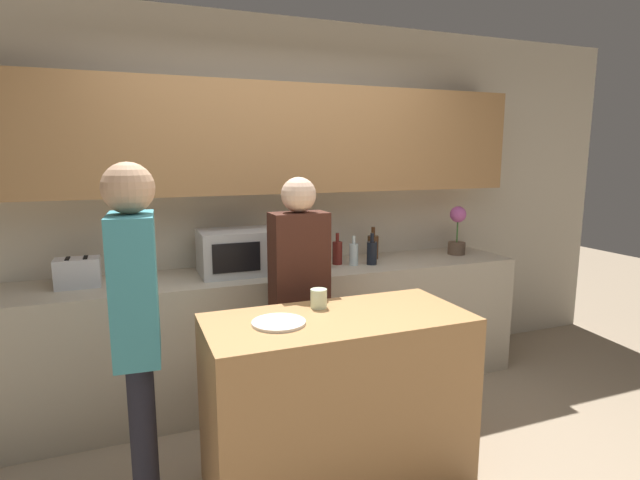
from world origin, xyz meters
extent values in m
cube|color=beige|center=(0.00, 1.74, 1.35)|extent=(6.40, 0.08, 2.70)
cube|color=#A37547|center=(0.00, 1.54, 1.83)|extent=(3.74, 0.32, 0.75)
cube|color=#B7AD99|center=(0.00, 1.39, 0.46)|extent=(3.60, 0.62, 0.91)
cube|color=#B27F4C|center=(-0.05, 0.29, 0.46)|extent=(1.33, 0.62, 0.92)
cube|color=#B7BABC|center=(-0.31, 1.42, 1.06)|extent=(0.52, 0.38, 0.30)
cube|color=black|center=(-0.36, 1.22, 1.06)|extent=(0.31, 0.01, 0.19)
cube|color=silver|center=(-1.31, 1.42, 1.00)|extent=(0.26, 0.16, 0.18)
cube|color=black|center=(-1.36, 1.42, 1.09)|extent=(0.02, 0.11, 0.01)
cube|color=black|center=(-1.26, 1.42, 1.09)|extent=(0.02, 0.11, 0.01)
cylinder|color=brown|center=(1.50, 1.42, 0.96)|extent=(0.14, 0.14, 0.10)
cylinder|color=#38662D|center=(1.50, 1.42, 1.10)|extent=(0.01, 0.01, 0.18)
sphere|color=#B25199|center=(1.50, 1.42, 1.24)|extent=(0.13, 0.13, 0.13)
cylinder|color=black|center=(0.31, 1.34, 1.02)|extent=(0.07, 0.07, 0.23)
cylinder|color=black|center=(0.31, 1.34, 1.18)|extent=(0.02, 0.02, 0.09)
cylinder|color=maroon|center=(0.44, 1.43, 1.00)|extent=(0.07, 0.07, 0.17)
cylinder|color=maroon|center=(0.44, 1.43, 1.11)|extent=(0.03, 0.03, 0.07)
cylinder|color=silver|center=(0.54, 1.35, 0.99)|extent=(0.07, 0.07, 0.16)
cylinder|color=silver|center=(0.54, 1.35, 1.10)|extent=(0.02, 0.02, 0.06)
cylinder|color=black|center=(0.67, 1.33, 1.00)|extent=(0.08, 0.08, 0.17)
cylinder|color=black|center=(0.67, 1.33, 1.11)|extent=(0.03, 0.03, 0.07)
cylinder|color=#472814|center=(0.78, 1.51, 1.00)|extent=(0.09, 0.09, 0.18)
cylinder|color=#472814|center=(0.78, 1.51, 1.13)|extent=(0.03, 0.03, 0.07)
cylinder|color=white|center=(-0.36, 0.29, 0.92)|extent=(0.26, 0.26, 0.01)
cylinder|color=beige|center=(-0.09, 0.47, 0.97)|extent=(0.09, 0.09, 0.10)
cylinder|color=black|center=(0.02, 0.87, 0.39)|extent=(0.11, 0.11, 0.77)
cylinder|color=black|center=(-0.14, 0.86, 0.39)|extent=(0.11, 0.11, 0.77)
cube|color=#402018|center=(-0.06, 0.86, 1.08)|extent=(0.34, 0.20, 0.61)
sphere|color=beige|center=(-0.06, 0.86, 1.49)|extent=(0.21, 0.21, 0.21)
cylinder|color=black|center=(-0.99, 0.44, 0.41)|extent=(0.11, 0.11, 0.82)
cylinder|color=black|center=(-1.00, 0.28, 0.41)|extent=(0.11, 0.11, 0.82)
cube|color=teal|center=(-0.99, 0.36, 1.14)|extent=(0.21, 0.35, 0.65)
sphere|color=tan|center=(-0.99, 0.36, 1.58)|extent=(0.22, 0.22, 0.22)
camera|label=1|loc=(-1.01, -1.91, 1.72)|focal=28.00mm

